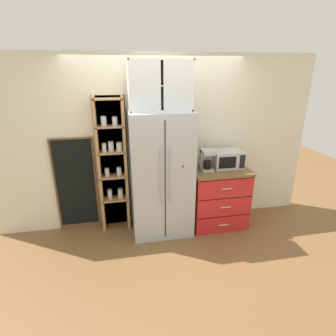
{
  "coord_description": "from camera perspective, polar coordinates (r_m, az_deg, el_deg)",
  "views": [
    {
      "loc": [
        -0.6,
        -3.54,
        2.34
      ],
      "look_at": [
        0.1,
        0.04,
        1.0
      ],
      "focal_mm": 29.05,
      "sensor_mm": 36.0,
      "label": 1
    }
  ],
  "objects": [
    {
      "name": "pantry_shelf_column",
      "position": [
        4.05,
        -11.57,
        0.95
      ],
      "size": [
        0.46,
        0.25,
        1.99
      ],
      "color": "brown",
      "rests_on": "ground"
    },
    {
      "name": "counter_cabinet",
      "position": [
        4.31,
        10.36,
        -5.9
      ],
      "size": [
        0.87,
        0.64,
        0.93
      ],
      "color": "red",
      "rests_on": "ground"
    },
    {
      "name": "mug_charcoal",
      "position": [
        4.07,
        11.09,
        0.16
      ],
      "size": [
        0.11,
        0.08,
        0.08
      ],
      "color": "#2D2D33",
      "rests_on": "counter_cabinet"
    },
    {
      "name": "refrigerator",
      "position": [
        3.9,
        -1.44,
        -1.35
      ],
      "size": [
        0.86,
        0.65,
        1.81
      ],
      "color": "#B7BABF",
      "rests_on": "ground"
    },
    {
      "name": "microwave",
      "position": [
        4.18,
        12.29,
        1.88
      ],
      "size": [
        0.44,
        0.33,
        0.26
      ],
      "color": "#B7BABF",
      "rests_on": "counter_cabinet"
    },
    {
      "name": "wall_back_cream",
      "position": [
        4.12,
        -2.35,
        5.26
      ],
      "size": [
        4.85,
        0.1,
        2.55
      ],
      "primitive_type": "cube",
      "color": "silver",
      "rests_on": "ground"
    },
    {
      "name": "upper_cabinet",
      "position": [
        3.68,
        -1.75,
        16.97
      ],
      "size": [
        0.83,
        0.32,
        0.64
      ],
      "color": "silver",
      "rests_on": "refrigerator"
    },
    {
      "name": "ground_plane",
      "position": [
        4.28,
        -1.25,
        -12.87
      ],
      "size": [
        10.54,
        10.54,
        0.0
      ],
      "primitive_type": "plane",
      "color": "brown"
    },
    {
      "name": "coffee_maker",
      "position": [
        4.01,
        8.09,
        1.77
      ],
      "size": [
        0.17,
        0.2,
        0.31
      ],
      "color": "#B7B7BC",
      "rests_on": "counter_cabinet"
    },
    {
      "name": "bottle_green",
      "position": [
        4.05,
        5.68,
        1.54
      ],
      "size": [
        0.06,
        0.06,
        0.27
      ],
      "color": "#285B33",
      "rests_on": "counter_cabinet"
    },
    {
      "name": "chalkboard_menu",
      "position": [
        4.24,
        -18.72,
        -3.38
      ],
      "size": [
        0.6,
        0.04,
        1.43
      ],
      "color": "brown",
      "rests_on": "ground"
    }
  ]
}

